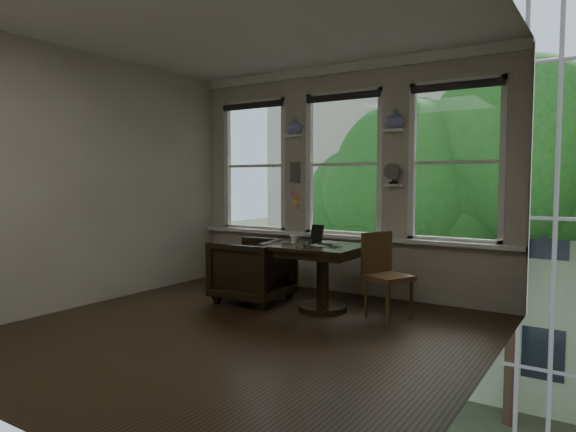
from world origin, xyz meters
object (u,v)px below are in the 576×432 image
Objects in this scene: table at (323,278)px; laptop at (326,245)px; armchair_left at (252,270)px; mug at (294,239)px; side_chair_right at (389,276)px.

table is 0.39m from laptop.
laptop is (0.99, 0.06, 0.38)m from armchair_left.
laptop is (0.05, -0.02, 0.39)m from table.
armchair_left is 7.93× the size of mug.
table is 0.56m from mug.
side_chair_right is (0.77, 0.07, 0.09)m from table.
armchair_left is 2.53× the size of laptop.
table is 2.68× the size of laptop.
laptop reaches higher than armchair_left.
mug reaches higher than laptop.
mug is at bearing 92.58° from armchair_left.
mug is (-0.42, -0.00, 0.04)m from laptop.
table is 8.41× the size of mug.
armchair_left is at bearing -173.89° from mug.
laptop is at bearing 0.41° from mug.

